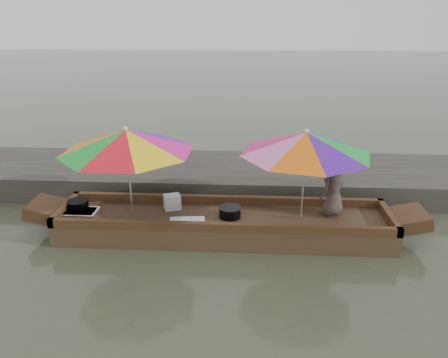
# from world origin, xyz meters

# --- Properties ---
(water) EXTENTS (80.00, 80.00, 0.00)m
(water) POSITION_xyz_m (0.00, 0.00, 0.00)
(water) COLOR #3C442F
(water) RESTS_ON ground
(dock) EXTENTS (22.00, 2.20, 0.50)m
(dock) POSITION_xyz_m (0.00, 2.20, 0.25)
(dock) COLOR #2D2B26
(dock) RESTS_ON ground
(boat_hull) EXTENTS (5.62, 1.20, 0.35)m
(boat_hull) POSITION_xyz_m (0.00, 0.00, 0.17)
(boat_hull) COLOR #402B1C
(boat_hull) RESTS_ON water
(cooking_pot) EXTENTS (0.36, 0.36, 0.19)m
(cooking_pot) POSITION_xyz_m (-2.56, 0.09, 0.45)
(cooking_pot) COLOR black
(cooking_pot) RESTS_ON boat_hull
(tray_crayfish) EXTENTS (0.58, 0.40, 0.09)m
(tray_crayfish) POSITION_xyz_m (-2.45, -0.10, 0.39)
(tray_crayfish) COLOR silver
(tray_crayfish) RESTS_ON boat_hull
(tray_scallop) EXTENTS (0.61, 0.45, 0.06)m
(tray_scallop) POSITION_xyz_m (-0.58, -0.35, 0.38)
(tray_scallop) COLOR silver
(tray_scallop) RESTS_ON boat_hull
(charcoal_grill) EXTENTS (0.36, 0.36, 0.17)m
(charcoal_grill) POSITION_xyz_m (0.11, -0.01, 0.44)
(charcoal_grill) COLOR black
(charcoal_grill) RESTS_ON boat_hull
(supply_bag) EXTENTS (0.34, 0.31, 0.26)m
(supply_bag) POSITION_xyz_m (-0.93, 0.27, 0.48)
(supply_bag) COLOR silver
(supply_bag) RESTS_ON boat_hull
(vendor) EXTENTS (0.59, 0.57, 1.02)m
(vendor) POSITION_xyz_m (1.85, 0.21, 0.86)
(vendor) COLOR #473934
(vendor) RESTS_ON boat_hull
(umbrella_bow) EXTENTS (2.93, 2.93, 1.55)m
(umbrella_bow) POSITION_xyz_m (-1.58, 0.00, 1.12)
(umbrella_bow) COLOR #E51490
(umbrella_bow) RESTS_ON boat_hull
(umbrella_stern) EXTENTS (2.44, 2.44, 1.55)m
(umbrella_stern) POSITION_xyz_m (1.30, 0.00, 1.12)
(umbrella_stern) COLOR blue
(umbrella_stern) RESTS_ON boat_hull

